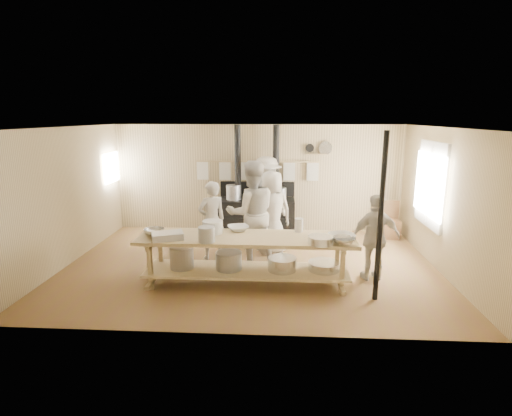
# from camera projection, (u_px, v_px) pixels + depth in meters

# --- Properties ---
(ground) EXTENTS (7.00, 7.00, 0.00)m
(ground) POSITION_uv_depth(u_px,v_px,m) (250.00, 265.00, 7.67)
(ground) COLOR brown
(ground) RESTS_ON ground
(room_shell) EXTENTS (7.00, 7.00, 7.00)m
(room_shell) POSITION_uv_depth(u_px,v_px,m) (250.00, 182.00, 7.30)
(room_shell) COLOR tan
(room_shell) RESTS_ON ground
(window_right) EXTENTS (0.09, 1.50, 1.65)m
(window_right) POSITION_uv_depth(u_px,v_px,m) (431.00, 185.00, 7.72)
(window_right) COLOR beige
(window_right) RESTS_ON ground
(left_opening) EXTENTS (0.00, 0.90, 0.90)m
(left_opening) POSITION_uv_depth(u_px,v_px,m) (111.00, 168.00, 9.45)
(left_opening) COLOR white
(left_opening) RESTS_ON ground
(stove) EXTENTS (1.90, 0.75, 2.60)m
(stove) POSITION_uv_depth(u_px,v_px,m) (256.00, 213.00, 9.61)
(stove) COLOR black
(stove) RESTS_ON ground
(towel_rail) EXTENTS (3.00, 0.04, 0.47)m
(towel_rail) POSITION_uv_depth(u_px,v_px,m) (257.00, 168.00, 9.65)
(towel_rail) COLOR tan
(towel_rail) RESTS_ON ground
(back_wall_shelf) EXTENTS (0.63, 0.14, 0.32)m
(back_wall_shelf) POSITION_uv_depth(u_px,v_px,m) (319.00, 150.00, 9.50)
(back_wall_shelf) COLOR tan
(back_wall_shelf) RESTS_ON ground
(prep_table) EXTENTS (3.60, 0.90, 0.85)m
(prep_table) POSITION_uv_depth(u_px,v_px,m) (246.00, 255.00, 6.68)
(prep_table) COLOR tan
(prep_table) RESTS_ON ground
(support_post) EXTENTS (0.08, 0.08, 2.60)m
(support_post) POSITION_uv_depth(u_px,v_px,m) (381.00, 219.00, 5.95)
(support_post) COLOR black
(support_post) RESTS_ON ground
(cook_far_left) EXTENTS (0.68, 0.62, 1.57)m
(cook_far_left) POSITION_uv_depth(u_px,v_px,m) (212.00, 220.00, 7.88)
(cook_far_left) COLOR #B8AFA3
(cook_far_left) RESTS_ON ground
(cook_left) EXTENTS (1.14, 0.99, 2.00)m
(cook_left) POSITION_uv_depth(u_px,v_px,m) (252.00, 213.00, 7.54)
(cook_left) COLOR #B8AFA3
(cook_left) RESTS_ON ground
(cook_center) EXTENTS (0.98, 0.80, 1.73)m
(cook_center) POSITION_uv_depth(u_px,v_px,m) (271.00, 213.00, 8.14)
(cook_center) COLOR #B8AFA3
(cook_center) RESTS_ON ground
(cook_right) EXTENTS (0.94, 0.53, 1.51)m
(cook_right) POSITION_uv_depth(u_px,v_px,m) (375.00, 238.00, 6.85)
(cook_right) COLOR #B8AFA3
(cook_right) RESTS_ON ground
(cook_by_window) EXTENTS (1.39, 1.33, 1.90)m
(cook_by_window) POSITION_uv_depth(u_px,v_px,m) (266.00, 197.00, 9.34)
(cook_by_window) COLOR #B8AFA3
(cook_by_window) RESTS_ON ground
(chair) EXTENTS (0.43, 0.43, 0.86)m
(chair) POSITION_uv_depth(u_px,v_px,m) (390.00, 227.00, 9.35)
(chair) COLOR brown
(chair) RESTS_ON ground
(bowl_white_a) EXTENTS (0.45, 0.45, 0.09)m
(bowl_white_a) POSITION_uv_depth(u_px,v_px,m) (238.00, 228.00, 6.92)
(bowl_white_a) COLOR white
(bowl_white_a) RESTS_ON prep_table
(bowl_steel_a) EXTENTS (0.48, 0.48, 0.11)m
(bowl_steel_a) POSITION_uv_depth(u_px,v_px,m) (154.00, 232.00, 6.68)
(bowl_steel_a) COLOR silver
(bowl_steel_a) RESTS_ON prep_table
(bowl_white_b) EXTENTS (0.52, 0.52, 0.10)m
(bowl_white_b) POSITION_uv_depth(u_px,v_px,m) (342.00, 237.00, 6.42)
(bowl_white_b) COLOR white
(bowl_white_b) RESTS_ON prep_table
(bowl_steel_b) EXTENTS (0.46, 0.46, 0.11)m
(bowl_steel_b) POSITION_uv_depth(u_px,v_px,m) (344.00, 241.00, 6.18)
(bowl_steel_b) COLOR silver
(bowl_steel_b) RESTS_ON prep_table
(roasting_pan) EXTENTS (0.58, 0.48, 0.11)m
(roasting_pan) POSITION_uv_depth(u_px,v_px,m) (168.00, 236.00, 6.45)
(roasting_pan) COLOR #B2B2B7
(roasting_pan) RESTS_ON prep_table
(mixing_bowl_large) EXTENTS (0.46, 0.46, 0.12)m
(mixing_bowl_large) POSITION_uv_depth(u_px,v_px,m) (320.00, 240.00, 6.20)
(mixing_bowl_large) COLOR silver
(mixing_bowl_large) RESTS_ON prep_table
(bucket_galv) EXTENTS (0.28, 0.28, 0.25)m
(bucket_galv) POSITION_uv_depth(u_px,v_px,m) (207.00, 234.00, 6.29)
(bucket_galv) COLOR gray
(bucket_galv) RESTS_ON prep_table
(deep_bowl_enamel) EXTENTS (0.39, 0.39, 0.22)m
(deep_bowl_enamel) POSITION_uv_depth(u_px,v_px,m) (213.00, 227.00, 6.77)
(deep_bowl_enamel) COLOR white
(deep_bowl_enamel) RESTS_ON prep_table
(pitcher) EXTENTS (0.18, 0.18, 0.23)m
(pitcher) POSITION_uv_depth(u_px,v_px,m) (299.00, 225.00, 6.85)
(pitcher) COLOR white
(pitcher) RESTS_ON prep_table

